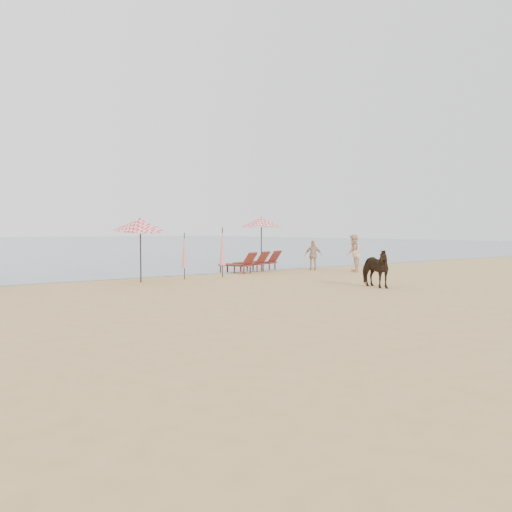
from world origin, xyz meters
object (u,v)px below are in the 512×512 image
(umbrella_open_left_b, at_px, (140,225))
(cow, at_px, (374,268))
(umbrella_closed_right, at_px, (184,251))
(beachgoer_right_b, at_px, (313,255))
(beachgoer_right_a, at_px, (353,253))
(lounger_cluster_right, at_px, (253,262))
(umbrella_closed_left, at_px, (222,247))
(umbrella_open_right, at_px, (261,222))

(umbrella_open_left_b, xyz_separation_m, cow, (6.26, -6.51, -1.60))
(umbrella_open_left_b, xyz_separation_m, umbrella_closed_right, (2.00, 0.13, -1.09))
(beachgoer_right_b, bearing_deg, cow, 104.59)
(beachgoer_right_a, xyz_separation_m, beachgoer_right_b, (-0.89, 1.98, -0.17))
(lounger_cluster_right, distance_m, umbrella_closed_left, 3.56)
(umbrella_open_left_b, relative_size, umbrella_closed_right, 1.35)
(umbrella_closed_right, distance_m, beachgoer_right_b, 7.73)
(lounger_cluster_right, height_order, beachgoer_right_b, beachgoer_right_b)
(umbrella_open_right, relative_size, beachgoer_right_b, 1.79)
(umbrella_open_left_b, bearing_deg, beachgoer_right_b, 23.66)
(cow, height_order, beachgoer_right_a, beachgoer_right_a)
(lounger_cluster_right, relative_size, umbrella_open_left_b, 1.35)
(umbrella_closed_left, xyz_separation_m, beachgoer_right_b, (5.95, 0.68, -0.58))
(umbrella_closed_left, height_order, beachgoer_right_b, umbrella_closed_left)
(umbrella_closed_right, bearing_deg, umbrella_open_right, 22.58)
(umbrella_open_left_b, bearing_deg, cow, -26.03)
(umbrella_open_left_b, xyz_separation_m, umbrella_closed_left, (3.76, -0.08, -0.95))
(lounger_cluster_right, bearing_deg, umbrella_open_right, 12.23)
(umbrella_closed_left, height_order, cow, umbrella_closed_left)
(umbrella_closed_left, bearing_deg, beachgoer_right_a, -10.75)
(umbrella_open_right, bearing_deg, umbrella_closed_right, -169.00)
(lounger_cluster_right, height_order, umbrella_closed_right, umbrella_closed_right)
(beachgoer_right_b, bearing_deg, umbrella_closed_left, 46.98)
(umbrella_open_right, relative_size, cow, 1.67)
(lounger_cluster_right, distance_m, beachgoer_right_b, 3.26)
(umbrella_open_left_b, bearing_deg, umbrella_closed_left, 18.95)
(umbrella_open_right, height_order, umbrella_closed_left, umbrella_open_right)
(umbrella_open_right, bearing_deg, umbrella_open_left_b, -173.58)
(umbrella_closed_right, xyz_separation_m, beachgoer_right_a, (8.60, -1.50, -0.27))
(beachgoer_right_a, distance_m, beachgoer_right_b, 2.17)
(umbrella_open_right, xyz_separation_m, beachgoer_right_a, (2.85, -3.89, -1.55))
(lounger_cluster_right, height_order, cow, cow)
(umbrella_closed_left, height_order, umbrella_closed_right, umbrella_closed_left)
(cow, height_order, beachgoer_right_b, beachgoer_right_b)
(umbrella_open_right, xyz_separation_m, umbrella_closed_right, (-5.75, -2.39, -1.28))
(umbrella_open_left_b, height_order, umbrella_closed_left, umbrella_open_left_b)
(lounger_cluster_right, distance_m, umbrella_open_right, 2.40)
(lounger_cluster_right, bearing_deg, cow, -115.76)
(umbrella_closed_right, relative_size, beachgoer_right_b, 1.27)
(cow, distance_m, beachgoer_right_a, 6.73)
(umbrella_closed_left, bearing_deg, umbrella_closed_right, 173.34)
(umbrella_closed_left, bearing_deg, cow, -68.82)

